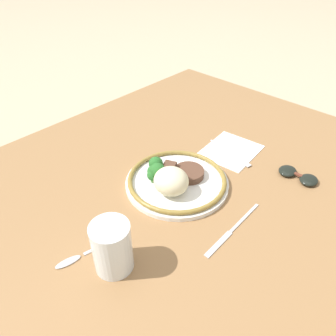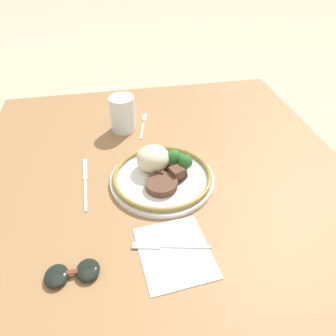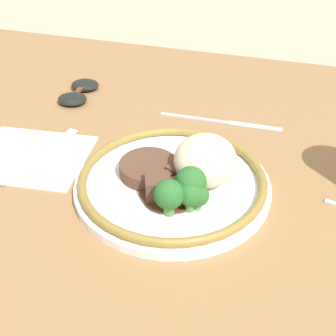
# 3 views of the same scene
# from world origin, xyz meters

# --- Properties ---
(ground_plane) EXTENTS (8.00, 8.00, 0.00)m
(ground_plane) POSITION_xyz_m (0.00, 0.00, 0.00)
(ground_plane) COLOR tan
(dining_table) EXTENTS (1.21, 1.00, 0.04)m
(dining_table) POSITION_xyz_m (0.00, 0.00, 0.02)
(dining_table) COLOR olive
(dining_table) RESTS_ON ground
(napkin) EXTENTS (0.18, 0.16, 0.00)m
(napkin) POSITION_xyz_m (-0.18, 0.03, 0.04)
(napkin) COLOR white
(napkin) RESTS_ON dining_table
(plate) EXTENTS (0.27, 0.27, 0.08)m
(plate) POSITION_xyz_m (0.06, 0.01, 0.06)
(plate) COLOR white
(plate) RESTS_ON dining_table
(juice_glass) EXTENTS (0.08, 0.08, 0.11)m
(juice_glass) POSITION_xyz_m (0.32, 0.09, 0.09)
(juice_glass) COLOR orange
(juice_glass) RESTS_ON dining_table
(fork) EXTENTS (0.05, 0.17, 0.00)m
(fork) POSITION_xyz_m (-0.16, 0.05, 0.04)
(fork) COLOR #B7B7BC
(fork) RESTS_ON napkin
(knife) EXTENTS (0.21, 0.01, 0.00)m
(knife) POSITION_xyz_m (0.08, 0.21, 0.04)
(knife) COLOR #B7B7BC
(knife) RESTS_ON dining_table
(spoon) EXTENTS (0.16, 0.05, 0.01)m
(spoon) POSITION_xyz_m (0.36, 0.02, 0.04)
(spoon) COLOR #B7B7BC
(spoon) RESTS_ON dining_table
(sunglasses) EXTENTS (0.06, 0.11, 0.02)m
(sunglasses) POSITION_xyz_m (-0.19, 0.23, 0.05)
(sunglasses) COLOR black
(sunglasses) RESTS_ON dining_table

